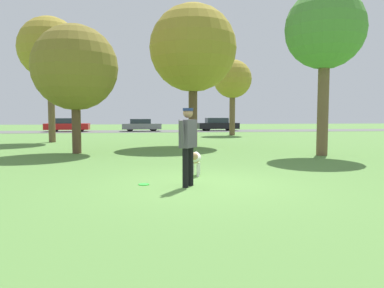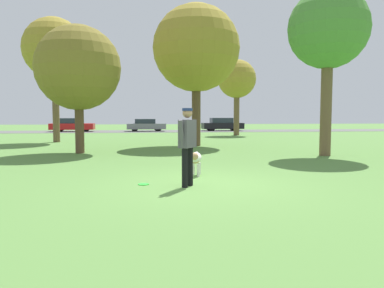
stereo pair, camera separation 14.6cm
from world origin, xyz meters
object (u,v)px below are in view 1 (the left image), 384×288
at_px(frisbee, 144,184).
at_px(tree_far_left, 50,49).
at_px(person, 188,140).
at_px(tree_mid_center, 193,49).
at_px(parked_car_grey, 141,125).
at_px(parked_car_black, 218,124).
at_px(tree_near_left, 75,68).
at_px(tree_near_right, 325,31).
at_px(parked_car_red, 67,125).
at_px(dog, 195,159).
at_px(tree_far_right, 233,80).

xyz_separation_m(frisbee, tree_far_left, (-5.18, 14.66, 5.48)).
height_order(person, tree_mid_center, tree_mid_center).
relative_size(tree_mid_center, parked_car_grey, 1.85).
xyz_separation_m(person, tree_far_left, (-6.16, 15.02, 4.43)).
bearing_deg(parked_car_grey, tree_mid_center, -84.89).
relative_size(parked_car_grey, parked_car_black, 0.92).
distance_m(tree_near_left, tree_mid_center, 6.49).
relative_size(tree_near_right, parked_car_grey, 1.65).
distance_m(person, tree_near_left, 9.18).
distance_m(tree_mid_center, tree_near_right, 7.02).
height_order(tree_near_left, tree_far_left, tree_far_left).
height_order(parked_car_red, parked_car_grey, parked_car_red).
height_order(dog, tree_near_left, tree_near_left).
distance_m(tree_mid_center, parked_car_red, 21.50).
bearing_deg(parked_car_grey, parked_car_red, 176.93).
bearing_deg(person, tree_near_right, -12.85).
xyz_separation_m(tree_near_left, tree_far_left, (-2.50, 6.98, 1.92)).
relative_size(tree_near_left, tree_mid_center, 0.73).
distance_m(frisbee, tree_near_right, 10.25).
xyz_separation_m(tree_near_left, tree_mid_center, (5.43, 3.21, 1.49)).
distance_m(dog, tree_far_right, 20.99).
distance_m(tree_far_right, tree_far_left, 14.08).
distance_m(tree_mid_center, parked_car_grey, 19.28).
xyz_separation_m(tree_far_right, parked_car_grey, (-7.21, 8.66, -3.82)).
xyz_separation_m(tree_far_right, tree_far_left, (-12.61, -6.17, 1.04)).
relative_size(dog, parked_car_grey, 0.25).
bearing_deg(tree_near_right, parked_car_black, 87.74).
distance_m(tree_near_right, parked_car_black, 24.63).
height_order(dog, tree_far_right, tree_far_right).
bearing_deg(parked_car_grey, tree_near_right, -76.51).
xyz_separation_m(frisbee, tree_far_right, (7.43, 20.82, 4.44)).
distance_m(person, tree_mid_center, 12.07).
relative_size(person, tree_near_left, 0.33).
relative_size(tree_near_left, parked_car_grey, 1.35).
bearing_deg(dog, person, -1.84).
bearing_deg(parked_car_grey, person, -91.20).
xyz_separation_m(tree_near_left, parked_car_grey, (2.90, 21.80, -2.94)).
xyz_separation_m(person, tree_mid_center, (1.78, 11.25, 3.99)).
relative_size(tree_far_left, parked_car_red, 1.76).
height_order(person, tree_far_right, tree_far_right).
bearing_deg(dog, parked_car_grey, -164.66).
height_order(tree_far_right, parked_car_red, tree_far_right).
xyz_separation_m(tree_far_left, parked_car_grey, (5.40, 14.82, -4.86)).
distance_m(tree_near_right, parked_car_grey, 25.39).
relative_size(tree_far_left, parked_car_black, 1.72).
relative_size(tree_near_left, tree_far_right, 0.89).
height_order(dog, parked_car_red, parked_car_red).
bearing_deg(person, frisbee, 103.85).
bearing_deg(tree_near_right, tree_far_left, 143.30).
bearing_deg(parked_car_black, parked_car_grey, 179.59).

